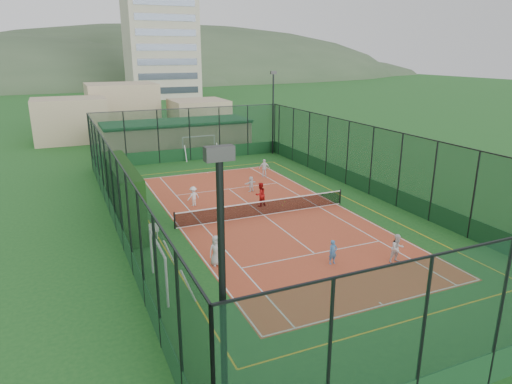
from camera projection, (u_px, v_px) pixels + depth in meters
ground at (264, 215)px, 29.25m from camera, size 300.00×300.00×0.00m
court_slab at (264, 215)px, 29.25m from camera, size 11.17×23.97×0.01m
tennis_net at (264, 207)px, 29.10m from camera, size 11.67×0.12×1.06m
perimeter_fence at (264, 178)px, 28.52m from camera, size 18.12×34.12×5.00m
floodlight_sw at (223, 327)px, 10.21m from camera, size 0.60×0.26×8.25m
floodlight_ne at (273, 113)px, 45.87m from camera, size 0.60×0.26×8.25m
clubhouse at (177, 136)px, 48.06m from camera, size 15.20×7.20×3.15m
apartment_tower at (160, 29)px, 101.25m from camera, size 15.00×12.00×30.00m
distant_hills at (87, 82)px, 160.60m from camera, size 200.00×60.00×24.00m
hedge_left at (124, 194)px, 27.40m from camera, size 1.26×8.43×3.69m
white_bench at (143, 231)px, 25.35m from camera, size 1.73×0.52×0.97m
futsal_goal_near at (159, 266)px, 19.86m from camera, size 3.42×1.03×2.20m
futsal_goal_far at (199, 147)px, 44.73m from camera, size 3.37×1.05×2.16m
child_near_left at (216, 250)px, 22.20m from camera, size 0.78×0.53×1.54m
child_near_mid at (333, 252)px, 22.37m from camera, size 0.46×0.31×1.24m
child_near_right at (397, 248)px, 22.51m from camera, size 0.75×0.60×1.47m
child_far_left at (193, 196)px, 30.87m from camera, size 0.97×0.72×1.35m
child_far_right at (264, 168)px, 38.03m from camera, size 0.96×0.63×1.51m
child_far_back at (251, 184)px, 34.08m from camera, size 1.13×0.65×1.16m
coach at (260, 194)px, 30.77m from camera, size 0.95×0.83×1.64m
tennis_balls at (268, 205)px, 31.13m from camera, size 3.69×0.84×0.07m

